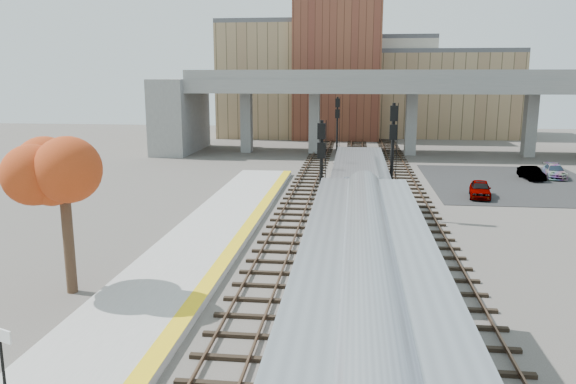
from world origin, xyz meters
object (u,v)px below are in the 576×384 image
(car_c, at_px, (554,171))
(signal_mast_mid, at_px, (392,162))
(car_a, at_px, (480,189))
(signal_mast_far, at_px, (337,132))
(car_b, at_px, (531,173))
(signal_mast_near, at_px, (321,183))
(tree, at_px, (63,170))
(locomotive, at_px, (359,199))

(car_c, bearing_deg, signal_mast_mid, -126.07)
(car_a, bearing_deg, signal_mast_far, 136.63)
(signal_mast_mid, xyz_separation_m, car_b, (12.98, 15.09, -3.04))
(car_b, bearing_deg, signal_mast_far, 151.22)
(car_a, xyz_separation_m, car_b, (6.00, 8.00, -0.06))
(signal_mast_near, relative_size, tree, 0.94)
(signal_mast_mid, bearing_deg, signal_mast_near, -128.98)
(signal_mast_near, xyz_separation_m, tree, (-9.84, -8.95, 2.03))
(car_a, distance_m, car_b, 10.00)
(locomotive, bearing_deg, signal_mast_mid, 67.35)
(signal_mast_near, xyz_separation_m, car_c, (19.36, 21.29, -2.55))
(signal_mast_near, relative_size, signal_mast_far, 0.96)
(locomotive, bearing_deg, tree, -142.34)
(locomotive, xyz_separation_m, signal_mast_mid, (2.00, 4.79, 1.37))
(locomotive, relative_size, signal_mast_mid, 2.62)
(signal_mast_far, distance_m, tree, 37.15)
(signal_mast_mid, distance_m, car_b, 20.13)
(locomotive, relative_size, car_b, 5.53)
(signal_mast_far, distance_m, car_c, 20.31)
(signal_mast_mid, relative_size, car_c, 1.83)
(locomotive, height_order, tree, tree)
(signal_mast_near, xyz_separation_m, signal_mast_mid, (4.10, 5.07, 0.48))
(car_b, bearing_deg, locomotive, -134.45)
(locomotive, distance_m, car_c, 27.24)
(car_b, bearing_deg, signal_mast_near, -137.73)
(car_b, bearing_deg, tree, -140.23)
(signal_mast_far, bearing_deg, signal_mast_near, -90.00)
(signal_mast_near, height_order, tree, tree)
(signal_mast_mid, height_order, signal_mast_far, signal_mast_mid)
(signal_mast_near, xyz_separation_m, signal_mast_far, (-0.00, 26.82, 0.17))
(signal_mast_near, bearing_deg, locomotive, 7.41)
(car_c, bearing_deg, tree, -126.83)
(signal_mast_near, relative_size, signal_mast_mid, 0.90)
(signal_mast_near, distance_m, signal_mast_mid, 6.53)
(signal_mast_near, distance_m, car_a, 16.64)
(signal_mast_far, distance_m, car_b, 18.54)
(car_a, relative_size, car_c, 0.93)
(signal_mast_far, xyz_separation_m, car_c, (19.36, -5.54, -2.72))
(signal_mast_far, bearing_deg, signal_mast_mid, -79.33)
(tree, distance_m, car_a, 30.06)
(car_c, bearing_deg, car_b, -146.32)
(signal_mast_near, height_order, car_c, signal_mast_near)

